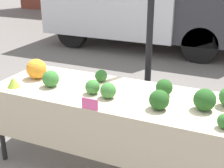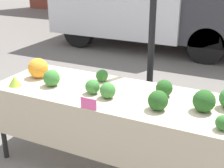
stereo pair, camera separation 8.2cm
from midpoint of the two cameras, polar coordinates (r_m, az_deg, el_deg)
The scene contains 13 objects.
ground_plane at distance 3.19m, azimuth -0.76°, elevation -14.73°, with size 40.00×40.00×0.00m, color slate.
tent_pole at distance 3.34m, azimuth 6.22°, elevation 9.54°, with size 0.07×0.07×2.39m.
market_table at distance 2.78m, azimuth -1.37°, elevation -3.78°, with size 2.21×0.80×0.79m.
orange_cauliflower at distance 3.19m, azimuth -14.37°, elevation 2.70°, with size 0.20×0.20×0.20m.
romanesco_head at distance 3.05m, azimuth -18.34°, elevation 0.33°, with size 0.12×0.12×0.10m.
broccoli_head_0 at distance 2.65m, azimuth -1.59°, elevation -1.20°, with size 0.14×0.14×0.14m.
broccoli_head_1 at distance 2.95m, azimuth -11.92°, elevation 0.95°, with size 0.16×0.16×0.16m.
broccoli_head_4 at distance 2.73m, azimuth 8.67°, elevation -0.64°, with size 0.15×0.15×0.15m.
broccoli_head_5 at distance 2.74m, azimuth -4.42°, elevation -0.53°, with size 0.13×0.13×0.13m.
broccoli_head_6 at distance 2.47m, azimuth 7.68°, elevation -2.89°, with size 0.16×0.16×0.16m.
broccoli_head_7 at distance 2.53m, azimuth 15.71°, elevation -2.79°, with size 0.18×0.18×0.18m.
broccoli_head_8 at distance 3.02m, azimuth -2.79°, elevation 1.52°, with size 0.12×0.12×0.12m.
price_sign at distance 2.47m, azimuth -5.02°, elevation -3.67°, with size 0.14×0.01×0.09m.
Camera 1 is at (1.04, -2.35, 1.89)m, focal length 50.00 mm.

